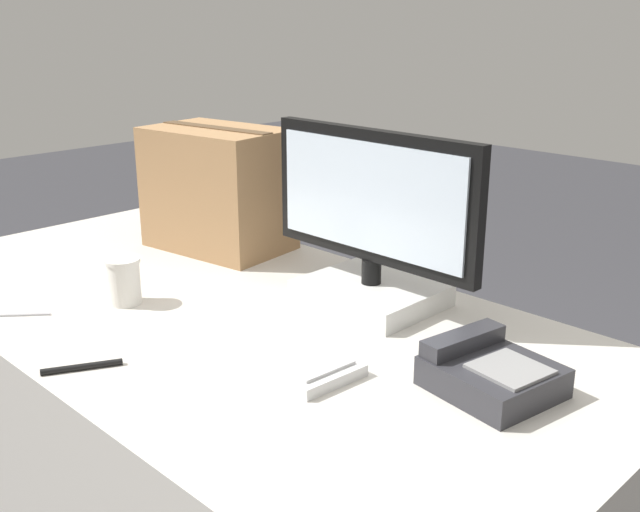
# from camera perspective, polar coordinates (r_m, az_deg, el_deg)

# --- Properties ---
(office_desk) EXTENTS (1.80, 0.90, 0.74)m
(office_desk) POSITION_cam_1_polar(r_m,az_deg,el_deg) (1.84, -6.73, -14.75)
(office_desk) COLOR beige
(office_desk) RESTS_ON ground_plane
(monitor) EXTENTS (0.55, 0.24, 0.39)m
(monitor) POSITION_cam_1_polar(r_m,az_deg,el_deg) (1.64, 3.97, 1.54)
(monitor) COLOR white
(monitor) RESTS_ON office_desk
(keyboard) EXTENTS (0.45, 0.17, 0.03)m
(keyboard) POSITION_cam_1_polar(r_m,az_deg,el_deg) (1.47, -4.49, -6.53)
(keyboard) COLOR silver
(keyboard) RESTS_ON office_desk
(desk_phone) EXTENTS (0.22, 0.21, 0.08)m
(desk_phone) POSITION_cam_1_polar(r_m,az_deg,el_deg) (1.34, 12.81, -8.66)
(desk_phone) COLOR #2D2D33
(desk_phone) RESTS_ON office_desk
(paper_cup_right) EXTENTS (0.08, 0.08, 0.10)m
(paper_cup_right) POSITION_cam_1_polar(r_m,az_deg,el_deg) (1.72, -14.72, -1.84)
(paper_cup_right) COLOR white
(paper_cup_right) RESTS_ON office_desk
(spoon) EXTENTS (0.11, 0.12, 0.00)m
(spoon) POSITION_cam_1_polar(r_m,az_deg,el_deg) (1.75, -23.01, -4.19)
(spoon) COLOR #B2B2B7
(spoon) RESTS_ON office_desk
(cardboard_box) EXTENTS (0.40, 0.29, 0.33)m
(cardboard_box) POSITION_cam_1_polar(r_m,az_deg,el_deg) (2.06, -7.76, 5.10)
(cardboard_box) COLOR #9E754C
(cardboard_box) RESTS_ON office_desk
(pen_marker) EXTENTS (0.08, 0.13, 0.01)m
(pen_marker) POSITION_cam_1_polar(r_m,az_deg,el_deg) (1.45, -17.68, -8.05)
(pen_marker) COLOR black
(pen_marker) RESTS_ON office_desk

